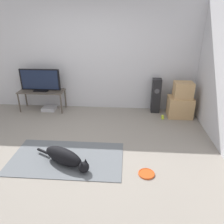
{
  "coord_description": "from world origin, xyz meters",
  "views": [
    {
      "loc": [
        0.92,
        -3.18,
        2.22
      ],
      "look_at": [
        0.63,
        0.77,
        0.45
      ],
      "focal_mm": 35.0,
      "sensor_mm": 36.0,
      "label": 1
    }
  ],
  "objects_px": {
    "tv_stand": "(42,93)",
    "tennis_ball_near_speaker": "(163,118)",
    "cardboard_box_lower": "(180,107)",
    "cardboard_box_upper": "(183,90)",
    "dog": "(65,157)",
    "floor_speaker": "(156,96)",
    "frisbee": "(146,174)",
    "tennis_ball_by_boxes": "(163,116)",
    "tv": "(40,80)",
    "game_console": "(49,108)"
  },
  "relations": [
    {
      "from": "cardboard_box_upper",
      "to": "tennis_ball_by_boxes",
      "type": "distance_m",
      "value": 0.76
    },
    {
      "from": "dog",
      "to": "frisbee",
      "type": "bearing_deg",
      "value": -6.49
    },
    {
      "from": "dog",
      "to": "tennis_ball_near_speaker",
      "type": "distance_m",
      "value": 2.54
    },
    {
      "from": "cardboard_box_lower",
      "to": "floor_speaker",
      "type": "height_order",
      "value": "floor_speaker"
    },
    {
      "from": "dog",
      "to": "game_console",
      "type": "relative_size",
      "value": 3.05
    },
    {
      "from": "frisbee",
      "to": "floor_speaker",
      "type": "height_order",
      "value": "floor_speaker"
    },
    {
      "from": "cardboard_box_upper",
      "to": "tennis_ball_near_speaker",
      "type": "relative_size",
      "value": 6.36
    },
    {
      "from": "dog",
      "to": "cardboard_box_upper",
      "type": "xyz_separation_m",
      "value": [
        2.23,
        2.01,
        0.51
      ]
    },
    {
      "from": "dog",
      "to": "cardboard_box_upper",
      "type": "relative_size",
      "value": 2.37
    },
    {
      "from": "cardboard_box_lower",
      "to": "cardboard_box_upper",
      "type": "xyz_separation_m",
      "value": [
        0.02,
        -0.01,
        0.42
      ]
    },
    {
      "from": "tv_stand",
      "to": "tennis_ball_near_speaker",
      "type": "relative_size",
      "value": 16.76
    },
    {
      "from": "cardboard_box_upper",
      "to": "tv",
      "type": "bearing_deg",
      "value": 177.39
    },
    {
      "from": "cardboard_box_upper",
      "to": "floor_speaker",
      "type": "height_order",
      "value": "floor_speaker"
    },
    {
      "from": "dog",
      "to": "frisbee",
      "type": "xyz_separation_m",
      "value": [
        1.29,
        -0.15,
        -0.13
      ]
    },
    {
      "from": "tv",
      "to": "tennis_ball_by_boxes",
      "type": "xyz_separation_m",
      "value": [
        2.96,
        -0.25,
        -0.74
      ]
    },
    {
      "from": "cardboard_box_lower",
      "to": "tv_stand",
      "type": "height_order",
      "value": "tv_stand"
    },
    {
      "from": "dog",
      "to": "tv_stand",
      "type": "xyz_separation_m",
      "value": [
        -1.15,
        2.16,
        0.3
      ]
    },
    {
      "from": "tv",
      "to": "tennis_ball_by_boxes",
      "type": "height_order",
      "value": "tv"
    },
    {
      "from": "frisbee",
      "to": "game_console",
      "type": "distance_m",
      "value": 3.24
    },
    {
      "from": "floor_speaker",
      "to": "tennis_ball_by_boxes",
      "type": "height_order",
      "value": "floor_speaker"
    },
    {
      "from": "tennis_ball_by_boxes",
      "to": "dog",
      "type": "bearing_deg",
      "value": -133.48
    },
    {
      "from": "cardboard_box_upper",
      "to": "floor_speaker",
      "type": "xyz_separation_m",
      "value": [
        -0.57,
        0.24,
        -0.23
      ]
    },
    {
      "from": "dog",
      "to": "cardboard_box_lower",
      "type": "xyz_separation_m",
      "value": [
        2.21,
        2.01,
        0.09
      ]
    },
    {
      "from": "tennis_ball_near_speaker",
      "to": "game_console",
      "type": "relative_size",
      "value": 0.2
    },
    {
      "from": "frisbee",
      "to": "tv_stand",
      "type": "distance_m",
      "value": 3.38
    },
    {
      "from": "cardboard_box_lower",
      "to": "tv_stand",
      "type": "bearing_deg",
      "value": 177.56
    },
    {
      "from": "dog",
      "to": "tennis_ball_near_speaker",
      "type": "relative_size",
      "value": 15.06
    },
    {
      "from": "tennis_ball_by_boxes",
      "to": "tv",
      "type": "bearing_deg",
      "value": 175.07
    },
    {
      "from": "frisbee",
      "to": "cardboard_box_lower",
      "type": "relative_size",
      "value": 0.45
    },
    {
      "from": "floor_speaker",
      "to": "frisbee",
      "type": "bearing_deg",
      "value": -98.86
    },
    {
      "from": "tennis_ball_near_speaker",
      "to": "tennis_ball_by_boxes",
      "type": "bearing_deg",
      "value": 83.45
    },
    {
      "from": "cardboard_box_upper",
      "to": "tennis_ball_near_speaker",
      "type": "xyz_separation_m",
      "value": [
        -0.43,
        -0.21,
        -0.62
      ]
    },
    {
      "from": "game_console",
      "to": "tv",
      "type": "bearing_deg",
      "value": 173.78
    },
    {
      "from": "floor_speaker",
      "to": "tennis_ball_by_boxes",
      "type": "xyz_separation_m",
      "value": [
        0.15,
        -0.34,
        -0.39
      ]
    },
    {
      "from": "dog",
      "to": "floor_speaker",
      "type": "xyz_separation_m",
      "value": [
        1.66,
        2.24,
        0.28
      ]
    },
    {
      "from": "tennis_ball_near_speaker",
      "to": "floor_speaker",
      "type": "bearing_deg",
      "value": 107.03
    },
    {
      "from": "cardboard_box_upper",
      "to": "tv_stand",
      "type": "height_order",
      "value": "cardboard_box_upper"
    },
    {
      "from": "frisbee",
      "to": "tennis_ball_by_boxes",
      "type": "distance_m",
      "value": 2.12
    },
    {
      "from": "floor_speaker",
      "to": "tv_stand",
      "type": "bearing_deg",
      "value": -178.26
    },
    {
      "from": "dog",
      "to": "game_console",
      "type": "distance_m",
      "value": 2.37
    },
    {
      "from": "cardboard_box_upper",
      "to": "game_console",
      "type": "height_order",
      "value": "cardboard_box_upper"
    },
    {
      "from": "tennis_ball_by_boxes",
      "to": "tennis_ball_near_speaker",
      "type": "height_order",
      "value": "same"
    },
    {
      "from": "dog",
      "to": "tv_stand",
      "type": "height_order",
      "value": "tv_stand"
    },
    {
      "from": "cardboard_box_upper",
      "to": "game_console",
      "type": "distance_m",
      "value": 3.29
    },
    {
      "from": "frisbee",
      "to": "cardboard_box_upper",
      "type": "distance_m",
      "value": 2.44
    },
    {
      "from": "cardboard_box_lower",
      "to": "tennis_ball_near_speaker",
      "type": "bearing_deg",
      "value": -152.31
    },
    {
      "from": "tv_stand",
      "to": "frisbee",
      "type": "bearing_deg",
      "value": -43.4
    },
    {
      "from": "floor_speaker",
      "to": "tennis_ball_by_boxes",
      "type": "distance_m",
      "value": 0.54
    },
    {
      "from": "tv",
      "to": "tennis_ball_near_speaker",
      "type": "relative_size",
      "value": 14.77
    },
    {
      "from": "cardboard_box_lower",
      "to": "tennis_ball_by_boxes",
      "type": "height_order",
      "value": "cardboard_box_lower"
    }
  ]
}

